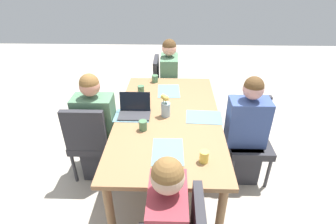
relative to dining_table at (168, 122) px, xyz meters
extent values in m
plane|color=#B2A899|center=(0.00, 0.00, -0.67)|extent=(10.00, 10.00, 0.00)
cube|color=olive|center=(0.00, 0.00, 0.05)|extent=(1.93, 1.05, 0.04)
cylinder|color=olive|center=(-0.88, -0.45, -0.32)|extent=(0.07, 0.07, 0.70)
cylinder|color=olive|center=(0.88, -0.45, -0.32)|extent=(0.07, 0.07, 0.70)
cylinder|color=olive|center=(-0.88, 0.45, -0.32)|extent=(0.07, 0.07, 0.70)
cylinder|color=olive|center=(0.88, 0.45, -0.32)|extent=(0.07, 0.07, 0.70)
cube|color=#2D2D33|center=(0.00, -0.82, -0.26)|extent=(0.44, 0.44, 0.08)
cube|color=#2D2D33|center=(0.19, -0.82, 0.01)|extent=(0.06, 0.42, 0.45)
cylinder|color=#333338|center=(-0.19, -1.01, -0.48)|extent=(0.04, 0.04, 0.37)
cylinder|color=#333338|center=(-0.19, -0.63, -0.48)|extent=(0.04, 0.04, 0.37)
cylinder|color=#333338|center=(0.19, -1.01, -0.48)|extent=(0.04, 0.04, 0.37)
cylinder|color=#333338|center=(0.19, -0.63, -0.48)|extent=(0.04, 0.04, 0.37)
cube|color=#2D2D33|center=(0.00, -0.76, -0.44)|extent=(0.36, 0.34, 0.45)
cube|color=#4C7556|center=(0.00, -0.76, 0.03)|extent=(0.24, 0.40, 0.50)
sphere|color=tan|center=(0.00, -0.76, 0.40)|extent=(0.20, 0.20, 0.20)
sphere|color=brown|center=(0.00, -0.76, 0.43)|extent=(0.19, 0.19, 0.19)
cube|color=#2D2D33|center=(-1.28, -0.02, -0.26)|extent=(0.44, 0.44, 0.08)
cube|color=#2D2D33|center=(-1.28, -0.21, 0.01)|extent=(0.42, 0.06, 0.45)
cylinder|color=#333338|center=(-1.47, 0.17, -0.48)|extent=(0.04, 0.04, 0.37)
cylinder|color=#333338|center=(-1.09, 0.17, -0.48)|extent=(0.04, 0.04, 0.37)
cylinder|color=#333338|center=(-1.47, -0.21, -0.48)|extent=(0.04, 0.04, 0.37)
cylinder|color=#333338|center=(-1.09, -0.21, -0.48)|extent=(0.04, 0.04, 0.37)
cube|color=#2D2D33|center=(-1.22, -0.02, -0.44)|extent=(0.34, 0.36, 0.45)
cube|color=#4C7556|center=(-1.22, -0.02, 0.03)|extent=(0.40, 0.24, 0.50)
sphere|color=#E19C85|center=(-1.22, -0.02, 0.40)|extent=(0.20, 0.20, 0.20)
sphere|color=#51381E|center=(-1.22, -0.02, 0.43)|extent=(0.19, 0.19, 0.19)
cube|color=#2D2D33|center=(0.02, 0.87, -0.26)|extent=(0.44, 0.44, 0.08)
cube|color=#2D2D33|center=(-0.17, 0.87, 0.01)|extent=(0.06, 0.42, 0.45)
cylinder|color=#333338|center=(0.21, 1.06, -0.48)|extent=(0.04, 0.04, 0.37)
cylinder|color=#333338|center=(0.21, 0.68, -0.48)|extent=(0.04, 0.04, 0.37)
cylinder|color=#333338|center=(-0.17, 1.06, -0.48)|extent=(0.04, 0.04, 0.37)
cylinder|color=#333338|center=(-0.17, 0.68, -0.48)|extent=(0.04, 0.04, 0.37)
cube|color=#2D2D33|center=(0.02, 0.81, -0.44)|extent=(0.36, 0.34, 0.45)
cube|color=#384C84|center=(0.02, 0.81, 0.03)|extent=(0.24, 0.40, 0.50)
sphere|color=tan|center=(0.02, 0.81, 0.40)|extent=(0.20, 0.20, 0.20)
sphere|color=#51381E|center=(0.02, 0.81, 0.43)|extent=(0.19, 0.19, 0.19)
cube|color=#93333D|center=(1.19, 0.03, 0.03)|extent=(0.40, 0.24, 0.50)
sphere|color=tan|center=(1.19, 0.03, 0.40)|extent=(0.20, 0.20, 0.20)
sphere|color=brown|center=(1.19, 0.03, 0.43)|extent=(0.19, 0.19, 0.19)
cylinder|color=#8EA8B7|center=(-0.01, -0.02, 0.15)|extent=(0.09, 0.09, 0.15)
sphere|color=gold|center=(0.00, -0.02, 0.28)|extent=(0.05, 0.05, 0.05)
cylinder|color=#477A3D|center=(0.00, -0.02, 0.25)|extent=(0.01, 0.01, 0.06)
sphere|color=gold|center=(-0.01, -0.02, 0.27)|extent=(0.06, 0.06, 0.06)
cylinder|color=#477A3D|center=(-0.01, -0.02, 0.25)|extent=(0.01, 0.01, 0.05)
sphere|color=gold|center=(-0.02, -0.05, 0.29)|extent=(0.06, 0.06, 0.06)
cylinder|color=#477A3D|center=(-0.02, -0.05, 0.25)|extent=(0.01, 0.01, 0.07)
cube|color=slate|center=(0.00, -0.37, 0.08)|extent=(0.26, 0.36, 0.00)
cube|color=slate|center=(-0.58, -0.01, 0.08)|extent=(0.37, 0.28, 0.00)
cube|color=slate|center=(0.01, 0.37, 0.08)|extent=(0.28, 0.37, 0.00)
cube|color=slate|center=(0.56, 0.01, 0.08)|extent=(0.37, 0.27, 0.00)
cube|color=#38383D|center=(0.00, -0.34, 0.09)|extent=(0.22, 0.32, 0.02)
cube|color=black|center=(-0.09, -0.34, 0.19)|extent=(0.05, 0.31, 0.20)
cylinder|color=#47704C|center=(-0.53, -0.33, 0.12)|extent=(0.08, 0.08, 0.09)
cylinder|color=#47704C|center=(0.25, -0.23, 0.12)|extent=(0.08, 0.08, 0.10)
cylinder|color=#47704C|center=(-0.84, -0.19, 0.12)|extent=(0.08, 0.08, 0.09)
cylinder|color=#DBC64C|center=(0.68, 0.30, 0.12)|extent=(0.07, 0.07, 0.10)
cube|color=black|center=(-0.37, -0.38, 0.08)|extent=(0.14, 0.17, 0.01)
camera|label=1|loc=(2.28, 0.06, 1.48)|focal=28.12mm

